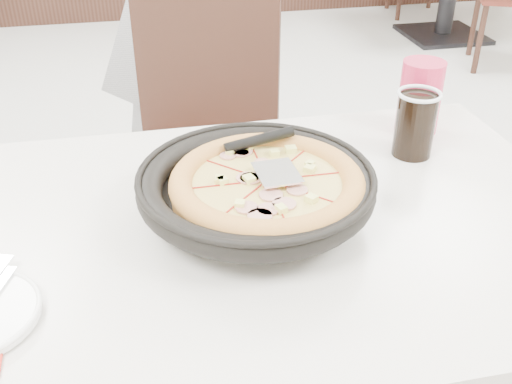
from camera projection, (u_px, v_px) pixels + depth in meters
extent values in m
plane|color=beige|center=(287.00, 298.00, 1.98)|extent=(7.00, 7.00, 0.00)
cylinder|color=black|center=(256.00, 205.00, 1.05)|extent=(0.12, 0.12, 0.04)
cylinder|color=black|center=(256.00, 196.00, 1.03)|extent=(0.38, 0.38, 0.01)
cylinder|color=#CE8F46|center=(267.00, 191.00, 1.01)|extent=(0.36, 0.36, 0.02)
cube|color=white|center=(277.00, 173.00, 1.00)|extent=(0.07, 0.09, 0.00)
cylinder|color=black|center=(415.00, 126.00, 1.22)|extent=(0.09, 0.09, 0.13)
cylinder|color=#C82348|center=(420.00, 97.00, 1.31)|extent=(0.10, 0.10, 0.16)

